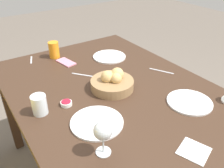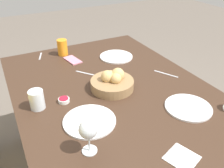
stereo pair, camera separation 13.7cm
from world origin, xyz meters
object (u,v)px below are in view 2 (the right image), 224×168
knife_silver (166,74)px  water_tumbler (37,99)px  wine_glass (88,131)px  napkin (182,158)px  plate_far_center (90,121)px  fork_silver (87,74)px  cell_phone (73,60)px  juice_glass (62,47)px  spoon_coffee (40,56)px  jam_bowl_berry (64,100)px  plate_near_left (188,107)px  plate_near_right (116,57)px  bread_basket (112,82)px

knife_silver → water_tumbler: bearing=88.7°
wine_glass → napkin: (-0.20, -0.31, -0.11)m
plate_far_center → napkin: size_ratio=1.73×
fork_silver → napkin: bearing=-175.1°
cell_phone → napkin: bearing=-175.3°
plate_far_center → juice_glass: 0.83m
water_tumbler → knife_silver: water_tumbler is taller
wine_glass → spoon_coffee: 1.04m
jam_bowl_berry → napkin: (-0.59, -0.30, -0.01)m
napkin → plate_near_left: bearing=-46.7°
juice_glass → jam_bowl_berry: (-0.60, 0.18, -0.05)m
plate_near_left → napkin: size_ratio=1.63×
plate_near_right → wine_glass: size_ratio=1.55×
jam_bowl_berry → spoon_coffee: bearing=-1.8°
spoon_coffee → wine_glass: bearing=178.2°
knife_silver → juice_glass: bearing=39.6°
jam_bowl_berry → napkin: 0.66m
wine_glass → jam_bowl_berry: 0.40m
plate_near_right → cell_phone: bearing=72.8°
bread_basket → plate_near_right: bread_basket is taller
spoon_coffee → cell_phone: bearing=-133.6°
plate_near_left → jam_bowl_berry: jam_bowl_berry is taller
wine_glass → cell_phone: (0.85, -0.22, -0.11)m
fork_silver → cell_phone: bearing=4.1°
jam_bowl_berry → plate_near_left: bearing=-122.2°
napkin → juice_glass: bearing=5.6°
plate_near_left → plate_near_right: same height
plate_near_right → plate_far_center: same height
water_tumbler → napkin: (-0.60, -0.43, -0.05)m
plate_near_left → spoon_coffee: plate_near_left is taller
juice_glass → bread_basket: bearing=-169.3°
plate_near_right → jam_bowl_berry: jam_bowl_berry is taller
napkin → bread_basket: bearing=0.5°
bread_basket → knife_silver: bearing=-91.2°
plate_near_left → plate_near_right: size_ratio=0.99×
juice_glass → fork_silver: size_ratio=0.87×
bread_basket → knife_silver: (-0.01, -0.39, -0.04)m
bread_basket → fork_silver: size_ratio=1.85×
wine_glass → knife_silver: wine_glass is taller
water_tumbler → cell_phone: (0.45, -0.35, -0.05)m
plate_near_right → wine_glass: 0.93m
cell_phone → juice_glass: bearing=12.6°
wine_glass → cell_phone: bearing=-14.7°
plate_near_left → water_tumbler: water_tumbler is taller
water_tumbler → wine_glass: bearing=-163.0°
plate_far_center → fork_silver: (0.45, -0.17, -0.00)m
plate_near_left → water_tumbler: size_ratio=2.35×
fork_silver → bread_basket: bearing=-164.1°
water_tumbler → knife_silver: (-0.02, -0.82, -0.05)m
water_tumbler → knife_silver: 0.82m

